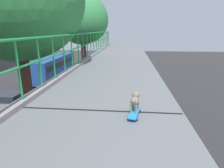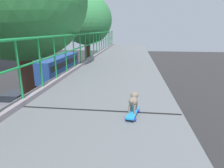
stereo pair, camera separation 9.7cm
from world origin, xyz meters
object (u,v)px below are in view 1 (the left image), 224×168
car_silver_seventh (62,92)px  toy_skateboard (134,113)px  car_blue_fifth (26,125)px  small_dog (135,100)px  car_grey_sixth (10,102)px  city_bus (54,66)px

car_silver_seventh → toy_skateboard: (6.86, -14.38, 4.72)m
car_blue_fifth → small_dog: 11.35m
car_silver_seventh → small_dog: 16.63m
small_dog → toy_skateboard: bearing=-95.0°
car_grey_sixth → small_dog: small_dog is taller
toy_skateboard → car_blue_fifth: bearing=132.2°
car_silver_seventh → toy_skateboard: toy_skateboard is taller
car_blue_fifth → small_dog: (6.89, -7.55, 4.93)m
car_blue_fifth → small_dog: bearing=-47.6°
small_dog → car_blue_fifth: bearing=132.4°
car_blue_fifth → toy_skateboard: toy_skateboard is taller
car_blue_fifth → car_grey_sixth: bearing=133.6°
city_bus → small_dog: bearing=-64.2°
city_bus → toy_skateboard: (10.91, -22.64, 3.63)m
car_blue_fifth → toy_skateboard: 11.29m
toy_skateboard → small_dog: 0.22m
city_bus → small_dog: small_dog is taller
car_blue_fifth → city_bus: (-4.03, 15.04, 1.08)m
small_dog → city_bus: bearing=115.8°
car_blue_fifth → city_bus: 15.61m
car_grey_sixth → small_dog: (10.32, -11.15, 4.91)m
city_bus → small_dog: 25.38m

